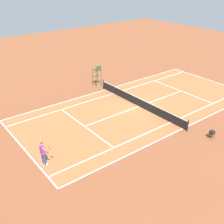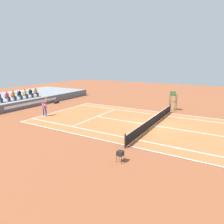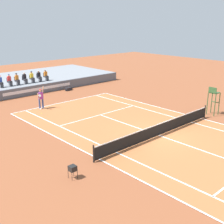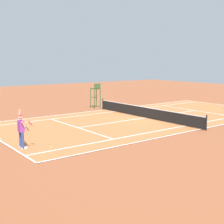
{
  "view_description": "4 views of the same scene",
  "coord_description": "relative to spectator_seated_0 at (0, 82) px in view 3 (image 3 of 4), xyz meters",
  "views": [
    {
      "loc": [
        -17.88,
        17.28,
        12.11
      ],
      "look_at": [
        -0.81,
        4.02,
        1.0
      ],
      "focal_mm": 44.52,
      "sensor_mm": 36.0,
      "label": 1
    },
    {
      "loc": [
        -17.5,
        -5.68,
        5.72
      ],
      "look_at": [
        -0.81,
        4.02,
        1.0
      ],
      "focal_mm": 32.18,
      "sensor_mm": 36.0,
      "label": 2
    },
    {
      "loc": [
        -15.52,
        -11.93,
        7.81
      ],
      "look_at": [
        -0.81,
        4.02,
        1.0
      ],
      "focal_mm": 47.4,
      "sensor_mm": 36.0,
      "label": 3
    },
    {
      "loc": [
        -18.48,
        17.43,
        4.58
      ],
      "look_at": [
        -0.81,
        4.02,
        1.0
      ],
      "focal_mm": 50.34,
      "sensor_mm": 36.0,
      "label": 4
    }
  ],
  "objects": [
    {
      "name": "spectator_seated_4",
      "position": [
        3.62,
        0.0,
        0.0
      ],
      "size": [
        0.44,
        0.6,
        1.27
      ],
      "color": "#474C56",
      "rests_on": "bleacher_platform"
    },
    {
      "name": "barrier_wall",
      "position": [
        3.53,
        -1.42,
        -1.11
      ],
      "size": [
        23.32,
        0.25,
        1.0
      ],
      "color": "#565B66",
      "rests_on": "ground"
    },
    {
      "name": "tennis_ball",
      "position": [
        0.06,
        -8.08,
        -1.58
      ],
      "size": [
        0.07,
        0.07,
        0.07
      ],
      "primitive_type": "sphere",
      "color": "#D1E533",
      "rests_on": "ground"
    },
    {
      "name": "net",
      "position": [
        3.53,
        -18.24,
        -1.09
      ],
      "size": [
        11.98,
        0.1,
        1.07
      ],
      "color": "black",
      "rests_on": "ground"
    },
    {
      "name": "spectator_seated_3",
      "position": [
        2.75,
        0.0,
        0.0
      ],
      "size": [
        0.44,
        0.6,
        1.27
      ],
      "color": "#474C56",
      "rests_on": "bleacher_platform"
    },
    {
      "name": "umpire_chair",
      "position": [
        10.66,
        -18.24,
        -0.06
      ],
      "size": [
        0.77,
        0.77,
        2.44
      ],
      "color": "#2D562D",
      "rests_on": "ground"
    },
    {
      "name": "ball_hopper",
      "position": [
        -4.32,
        -18.87,
        -1.04
      ],
      "size": [
        0.36,
        0.36,
        0.7
      ],
      "color": "black",
      "rests_on": "ground"
    },
    {
      "name": "tennis_player",
      "position": [
        0.81,
        -6.78,
        -0.62
      ],
      "size": [
        0.76,
        0.62,
        2.08
      ],
      "color": "navy",
      "rests_on": "ground"
    },
    {
      "name": "equipment_bag",
      "position": [
        6.85,
        -2.39,
        -1.45
      ],
      "size": [
        0.94,
        0.45,
        0.32
      ],
      "color": "black",
      "rests_on": "ground"
    },
    {
      "name": "bleacher_platform",
      "position": [
        3.53,
        3.68,
        -1.11
      ],
      "size": [
        23.32,
        9.94,
        1.0
      ],
      "primitive_type": "cube",
      "color": "gray",
      "rests_on": "ground"
    },
    {
      "name": "court",
      "position": [
        3.53,
        -18.24,
        -1.6
      ],
      "size": [
        11.08,
        23.88,
        0.03
      ],
      "color": "#B76638",
      "rests_on": "ground"
    },
    {
      "name": "spectator_seated_1",
      "position": [
        0.99,
        0.0,
        0.0
      ],
      "size": [
        0.44,
        0.6,
        1.27
      ],
      "color": "#474C56",
      "rests_on": "bleacher_platform"
    },
    {
      "name": "spectator_seated_2",
      "position": [
        1.84,
        0.0,
        0.0
      ],
      "size": [
        0.44,
        0.6,
        1.27
      ],
      "color": "#474C56",
      "rests_on": "bleacher_platform"
    },
    {
      "name": "ground_plane",
      "position": [
        3.53,
        -18.24,
        -1.61
      ],
      "size": [
        80.0,
        80.0,
        0.0
      ],
      "primitive_type": "plane",
      "color": "brown"
    },
    {
      "name": "spectator_seated_6",
      "position": [
        5.39,
        0.0,
        0.0
      ],
      "size": [
        0.44,
        0.6,
        1.27
      ],
      "color": "#474C56",
      "rests_on": "bleacher_platform"
    },
    {
      "name": "spectator_seated_5",
      "position": [
        4.51,
        0.0,
        0.0
      ],
      "size": [
        0.44,
        0.6,
        1.27
      ],
      "color": "#474C56",
      "rests_on": "bleacher_platform"
    },
    {
      "name": "spectator_seated_0",
      "position": [
        0.0,
        0.0,
        0.0
      ],
      "size": [
        0.44,
        0.6,
        1.27
      ],
      "color": "#474C56",
      "rests_on": "bleacher_platform"
    }
  ]
}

